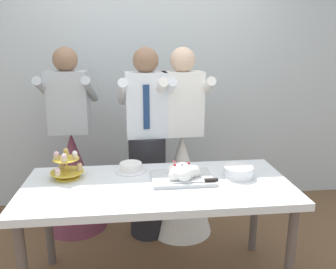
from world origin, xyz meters
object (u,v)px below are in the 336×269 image
at_px(plate_stack, 239,172).
at_px(person_groom, 147,155).
at_px(cupcake_stand, 67,166).
at_px(main_cake_tray, 183,174).
at_px(round_cake, 131,167).
at_px(dessert_table, 158,194).
at_px(person_guest, 73,168).
at_px(person_bride, 181,171).

relative_size(plate_stack, person_groom, 0.13).
xyz_separation_m(cupcake_stand, main_cake_tray, (0.80, -0.13, -0.04)).
bearing_deg(cupcake_stand, round_cake, 10.87).
height_order(dessert_table, cupcake_stand, cupcake_stand).
bearing_deg(person_guest, dessert_table, -51.66).
relative_size(plate_stack, round_cake, 0.88).
bearing_deg(person_groom, person_bride, 3.63).
height_order(main_cake_tray, person_guest, person_guest).
relative_size(cupcake_stand, person_groom, 0.14).
relative_size(round_cake, person_guest, 0.14).
bearing_deg(round_cake, main_cake_tray, -30.75).
distance_m(main_cake_tray, round_cake, 0.41).
height_order(cupcake_stand, person_bride, person_bride).
distance_m(cupcake_stand, person_groom, 0.79).
xyz_separation_m(dessert_table, person_bride, (0.27, 0.71, -0.12)).
relative_size(cupcake_stand, round_cake, 0.96).
xyz_separation_m(dessert_table, main_cake_tray, (0.18, 0.05, 0.12)).
xyz_separation_m(round_cake, person_bride, (0.45, 0.45, -0.22)).
bearing_deg(cupcake_stand, main_cake_tray, -8.95).
distance_m(main_cake_tray, person_bride, 0.71).
bearing_deg(main_cake_tray, dessert_table, -164.81).
xyz_separation_m(plate_stack, person_guest, (-1.28, 0.83, -0.23)).
xyz_separation_m(cupcake_stand, person_guest, (-0.08, 0.71, -0.28)).
relative_size(dessert_table, round_cake, 7.50).
bearing_deg(round_cake, person_bride, 44.97).
distance_m(round_cake, person_groom, 0.46).
height_order(dessert_table, plate_stack, plate_stack).
distance_m(dessert_table, cupcake_stand, 0.66).
distance_m(dessert_table, person_guest, 1.14).
distance_m(cupcake_stand, plate_stack, 1.21).
height_order(main_cake_tray, round_cake, main_cake_tray).
height_order(round_cake, person_guest, person_guest).
relative_size(main_cake_tray, person_guest, 0.26).
relative_size(dessert_table, person_bride, 1.08).
bearing_deg(dessert_table, cupcake_stand, 164.38).
relative_size(dessert_table, plate_stack, 8.54).
bearing_deg(plate_stack, round_cake, 165.19).
distance_m(dessert_table, main_cake_tray, 0.22).
height_order(plate_stack, round_cake, plate_stack).
bearing_deg(cupcake_stand, person_bride, 30.86).
height_order(cupcake_stand, plate_stack, cupcake_stand).
bearing_deg(person_bride, cupcake_stand, -149.14).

